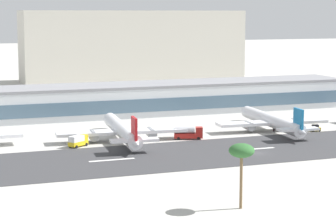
{
  "coord_description": "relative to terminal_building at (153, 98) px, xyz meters",
  "views": [
    {
      "loc": [
        -82.73,
        -156.41,
        37.28
      ],
      "look_at": [
        -12.61,
        36.73,
        7.76
      ],
      "focal_mm": 71.32,
      "sensor_mm": 36.0,
      "label": 1
    }
  ],
  "objects": [
    {
      "name": "ground_plane",
      "position": [
        3.39,
        -78.92,
        -5.71
      ],
      "size": [
        1400.0,
        1400.0,
        0.0
      ],
      "primitive_type": "plane",
      "color": "#B2AFA8"
    },
    {
      "name": "runway_strip",
      "position": [
        3.39,
        -73.32,
        -5.67
      ],
      "size": [
        800.0,
        35.05,
        0.08
      ],
      "primitive_type": "cube",
      "color": "#38383A",
      "rests_on": "ground_plane"
    },
    {
      "name": "runway_centreline_dash_3",
      "position": [
        -35.83,
        -73.32,
        -5.62
      ],
      "size": [
        12.0,
        1.2,
        0.01
      ],
      "primitive_type": "cube",
      "color": "white",
      "rests_on": "runway_strip"
    },
    {
      "name": "runway_centreline_dash_4",
      "position": [
        5.05,
        -73.32,
        -5.62
      ],
      "size": [
        12.0,
        1.2,
        0.01
      ],
      "primitive_type": "cube",
      "color": "white",
      "rests_on": "runway_strip"
    },
    {
      "name": "terminal_building",
      "position": [
        0.0,
        0.0,
        0.0
      ],
      "size": [
        154.68,
        22.35,
        11.41
      ],
      "color": "silver",
      "rests_on": "ground_plane"
    },
    {
      "name": "distant_hotel_block",
      "position": [
        31.83,
        127.26,
        13.73
      ],
      "size": [
        126.28,
        26.97,
        38.88
      ],
      "primitive_type": "cube",
      "color": "beige",
      "rests_on": "ground_plane"
    },
    {
      "name": "airliner_red_tail_gate_1",
      "position": [
        -26.3,
        -50.19,
        -2.56
      ],
      "size": [
        38.99,
        47.23,
        9.87
      ],
      "rotation": [
        0.0,
        0.0,
        1.47
      ],
      "color": "white",
      "rests_on": "ground_plane"
    },
    {
      "name": "airliner_blue_tail_gate_2",
      "position": [
        23.63,
        -50.22,
        -2.61
      ],
      "size": [
        36.86,
        46.54,
        9.71
      ],
      "rotation": [
        0.0,
        0.0,
        1.5
      ],
      "color": "silver",
      "rests_on": "ground_plane"
    },
    {
      "name": "service_fuel_truck_0",
      "position": [
        -6.71,
        -53.17,
        -3.68
      ],
      "size": [
        8.88,
        5.28,
        3.95
      ],
      "rotation": [
        0.0,
        0.0,
        5.94
      ],
      "color": "#B2231E",
      "rests_on": "ground_plane"
    },
    {
      "name": "service_baggage_tug_1",
      "position": [
        36.2,
        -54.65,
        -4.66
      ],
      "size": [
        3.38,
        2.22,
        2.2
      ],
      "rotation": [
        0.0,
        0.0,
        3.02
      ],
      "color": "gold",
      "rests_on": "ground_plane"
    },
    {
      "name": "service_box_truck_2",
      "position": [
        -40.17,
        -53.22,
        -3.92
      ],
      "size": [
        6.26,
        5.47,
        3.25
      ],
      "rotation": [
        0.0,
        0.0,
        0.63
      ],
      "color": "gold",
      "rests_on": "ground_plane"
    },
    {
      "name": "palm_tree_1",
      "position": [
        -23.65,
        -123.05,
        5.38
      ],
      "size": [
        4.95,
        4.95,
        12.75
      ],
      "color": "brown",
      "rests_on": "ground_plane"
    }
  ]
}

